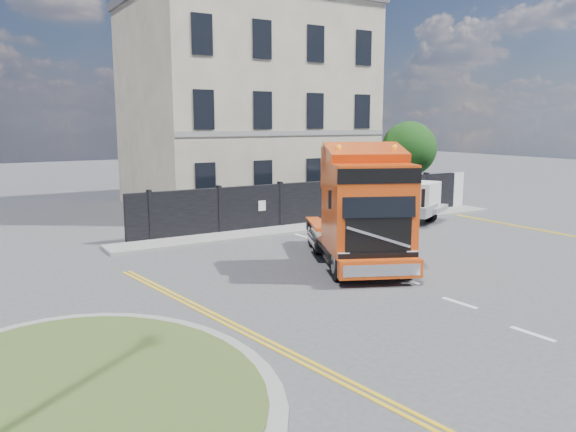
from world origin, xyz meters
TOP-DOWN VIEW (x-y plane):
  - ground at (0.00, 0.00)m, footprint 120.00×120.00m
  - traffic_island at (-7.00, -3.00)m, footprint 6.80×6.80m
  - hoarding_fence at (6.55, 9.00)m, footprint 18.80×0.25m
  - georgian_building at (6.00, 16.50)m, footprint 12.30×10.30m
  - tree at (14.38, 12.10)m, footprint 3.20×3.20m
  - pavement_far at (6.00, 8.10)m, footprint 20.00×1.60m
  - truck at (2.71, 1.45)m, footprint 4.95×7.03m
  - flatbed_pickup at (9.93, 7.08)m, footprint 3.90×5.27m

SIDE VIEW (x-z plane):
  - ground at x=0.00m, z-range 0.00..0.00m
  - pavement_far at x=6.00m, z-range 0.00..0.12m
  - traffic_island at x=-7.00m, z-range 0.00..0.16m
  - hoarding_fence at x=6.55m, z-range 0.00..2.00m
  - flatbed_pickup at x=9.93m, z-range 0.08..2.06m
  - truck at x=2.71m, z-range -0.21..3.75m
  - tree at x=14.38m, z-range 0.65..5.45m
  - georgian_building at x=6.00m, z-range -0.63..12.17m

